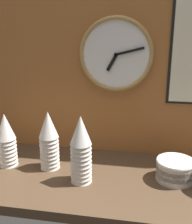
# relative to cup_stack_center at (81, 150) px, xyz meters

# --- Properties ---
(ground_plane) EXTENTS (1.60, 0.56, 0.04)m
(ground_plane) POSITION_rel_cup_stack_center_xyz_m (0.08, 0.07, -0.16)
(ground_plane) COLOR #4C3826
(wall_tiled_back) EXTENTS (1.60, 0.03, 1.05)m
(wall_tiled_back) POSITION_rel_cup_stack_center_xyz_m (0.08, 0.33, 0.38)
(wall_tiled_back) COLOR #A3602D
(wall_tiled_back) RESTS_ON ground_plane
(cup_stack_center) EXTENTS (0.09, 0.09, 0.28)m
(cup_stack_center) POSITION_rel_cup_stack_center_xyz_m (0.00, 0.00, 0.00)
(cup_stack_center) COLOR white
(cup_stack_center) RESTS_ON ground_plane
(cup_stack_center_left) EXTENTS (0.09, 0.09, 0.26)m
(cup_stack_center_left) POSITION_rel_cup_stack_center_xyz_m (-0.16, 0.09, -0.01)
(cup_stack_center_left) COLOR white
(cup_stack_center_left) RESTS_ON ground_plane
(cup_stack_left) EXTENTS (0.09, 0.09, 0.24)m
(cup_stack_left) POSITION_rel_cup_stack_center_xyz_m (-0.36, 0.08, -0.02)
(cup_stack_left) COLOR white
(cup_stack_left) RESTS_ON ground_plane
(bowl_stack_right) EXTENTS (0.16, 0.16, 0.09)m
(bowl_stack_right) POSITION_rel_cup_stack_center_xyz_m (0.38, 0.08, -0.09)
(bowl_stack_right) COLOR beige
(bowl_stack_right) RESTS_ON ground_plane
(wall_clock) EXTENTS (0.34, 0.03, 0.34)m
(wall_clock) POSITION_rel_cup_stack_center_xyz_m (0.10, 0.30, 0.35)
(wall_clock) COLOR white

